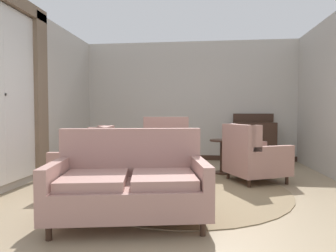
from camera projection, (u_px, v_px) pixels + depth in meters
ground at (182, 195)px, 4.15m from camera, size 9.12×9.12×0.00m
wall_back at (190, 101)px, 7.33m from camera, size 5.46×0.08×2.96m
wall_left at (42, 97)px, 5.35m from camera, size 0.08×4.56×2.96m
baseboard_back at (189, 157)px, 7.33m from camera, size 5.30×0.03×0.12m
area_rug at (183, 189)px, 4.45m from camera, size 3.17×3.17×0.01m
window_with_curtains at (6, 83)px, 4.21m from camera, size 0.12×2.10×2.90m
coffee_table at (169, 163)px, 4.50m from camera, size 0.91×0.91×0.48m
porcelain_vase at (165, 149)px, 4.46m from camera, size 0.19×0.19×0.33m
settee at (130, 184)px, 3.14m from camera, size 1.77×1.18×0.99m
armchair_back_corner at (253, 158)px, 4.93m from camera, size 1.14×1.09×0.99m
armchair_far_left at (165, 151)px, 5.56m from camera, size 0.97×1.04×1.11m
armchair_foreground_right at (89, 162)px, 4.45m from camera, size 0.93×0.85×0.97m
side_table at (222, 153)px, 5.59m from camera, size 0.47×0.47×0.67m
sideboard at (254, 140)px, 6.90m from camera, size 0.96×0.41×1.17m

